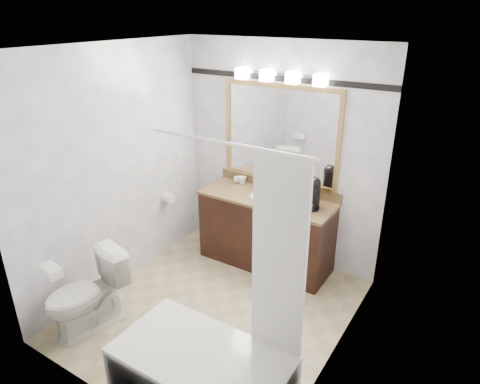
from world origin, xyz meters
name	(u,v)px	position (x,y,z in m)	size (l,w,h in m)	color
room	(212,195)	(0.00, 0.00, 1.25)	(2.42, 2.62, 2.52)	tan
vanity	(266,229)	(0.00, 1.02, 0.44)	(1.53, 0.58, 0.97)	black
mirror	(280,135)	(0.00, 1.28, 1.50)	(1.40, 0.04, 1.10)	tan
vanity_light_bar	(280,76)	(0.00, 1.23, 2.13)	(1.02, 0.14, 0.12)	silver
accent_stripe	(283,79)	(0.00, 1.29, 2.10)	(2.40, 0.01, 0.06)	black
bathtub	(206,370)	(0.55, -0.90, 0.28)	(1.30, 0.75, 1.96)	white
tp_roll	(168,198)	(-1.14, 0.66, 0.70)	(0.12, 0.12, 0.11)	white
toilet	(86,294)	(-0.84, -0.84, 0.38)	(0.42, 0.74, 0.75)	white
tissue_box	(51,271)	(-0.84, -1.12, 0.79)	(0.20, 0.11, 0.08)	white
coffee_maker	(313,192)	(0.53, 1.05, 1.02)	(0.17, 0.22, 0.33)	black
cup_left	(238,180)	(-0.51, 1.21, 0.89)	(0.09, 0.09, 0.07)	white
cup_right	(242,180)	(-0.44, 1.21, 0.89)	(0.09, 0.09, 0.09)	white
soap_bottle_a	(257,184)	(-0.22, 1.17, 0.91)	(0.05, 0.05, 0.12)	white
soap_bar	(282,195)	(0.13, 1.13, 0.86)	(0.08, 0.05, 0.03)	beige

